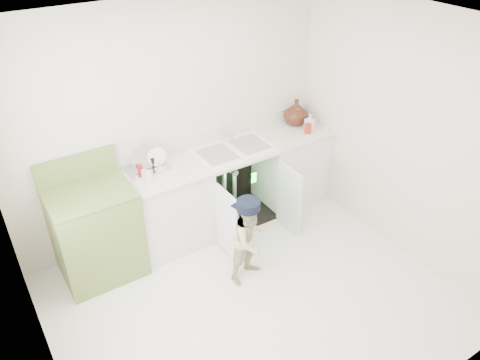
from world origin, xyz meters
The scene contains 5 objects.
ground centered at (0.00, 0.00, 0.00)m, with size 3.50×3.50×0.00m, color silver.
room_shell centered at (0.00, 0.00, 1.25)m, with size 6.00×5.50×1.26m.
counter_run centered at (0.57, 1.21, 0.47)m, with size 2.44×1.02×1.20m.
avocado_stove centered at (-1.04, 1.18, 0.49)m, with size 0.77×0.65×1.19m.
repair_worker centered at (0.17, 0.30, 0.46)m, with size 0.69×0.77×0.90m.
Camera 1 is at (-1.79, -2.53, 3.33)m, focal length 35.00 mm.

